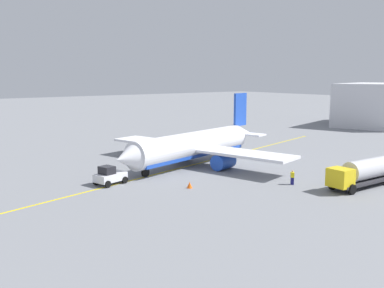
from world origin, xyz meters
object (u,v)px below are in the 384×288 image
(airplane, at_px, (194,146))
(safety_cone_wingtip, at_px, (190,185))
(refueling_worker, at_px, (292,178))
(safety_cone_nose, at_px, (107,172))
(fuel_tanker, at_px, (366,171))
(pushback_tug, at_px, (110,176))

(airplane, xyz_separation_m, safety_cone_wingtip, (8.36, 10.03, -2.30))
(refueling_worker, height_order, safety_cone_nose, refueling_worker)
(airplane, bearing_deg, fuel_tanker, 110.29)
(airplane, xyz_separation_m, safety_cone_nose, (12.74, -1.72, -2.32))
(pushback_tug, height_order, safety_cone_nose, pushback_tug)
(fuel_tanker, height_order, safety_cone_wingtip, fuel_tanker)
(airplane, relative_size, fuel_tanker, 2.60)
(pushback_tug, xyz_separation_m, safety_cone_wingtip, (-6.33, 6.97, -0.65))
(pushback_tug, bearing_deg, airplane, -168.21)
(airplane, height_order, pushback_tug, airplane)
(fuel_tanker, height_order, refueling_worker, fuel_tanker)
(pushback_tug, xyz_separation_m, safety_cone_nose, (-1.95, -4.79, -0.67))
(pushback_tug, distance_m, refueling_worker, 21.13)
(fuel_tanker, bearing_deg, pushback_tug, -39.17)
(pushback_tug, relative_size, refueling_worker, 2.33)
(pushback_tug, bearing_deg, fuel_tanker, 140.83)
(refueling_worker, distance_m, safety_cone_nose, 23.05)
(refueling_worker, bearing_deg, safety_cone_wingtip, -29.56)
(fuel_tanker, relative_size, safety_cone_wingtip, 16.07)
(airplane, bearing_deg, pushback_tug, 11.79)
(refueling_worker, xyz_separation_m, safety_cone_wingtip, (10.42, -5.91, -0.47))
(fuel_tanker, bearing_deg, safety_cone_wingtip, -35.15)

